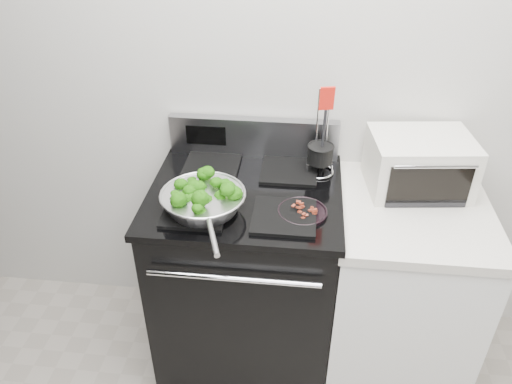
# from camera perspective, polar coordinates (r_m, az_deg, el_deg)

# --- Properties ---
(back_wall) EXTENTS (4.00, 0.02, 2.70)m
(back_wall) POSITION_cam_1_polar(r_m,az_deg,el_deg) (2.16, 7.99, 13.61)
(back_wall) COLOR #B6B3AC
(back_wall) RESTS_ON ground
(gas_range) EXTENTS (0.79, 0.69, 1.13)m
(gas_range) POSITION_cam_1_polar(r_m,az_deg,el_deg) (2.33, -1.09, -9.33)
(gas_range) COLOR black
(gas_range) RESTS_ON floor
(counter) EXTENTS (0.62, 0.68, 0.92)m
(counter) POSITION_cam_1_polar(r_m,az_deg,el_deg) (2.38, 15.81, -10.75)
(counter) COLOR white
(counter) RESTS_ON floor
(skillet) EXTENTS (0.33, 0.51, 0.07)m
(skillet) POSITION_cam_1_polar(r_m,az_deg,el_deg) (1.90, -6.04, -0.93)
(skillet) COLOR silver
(skillet) RESTS_ON gas_range
(broccoli_pile) EXTENTS (0.26, 0.26, 0.09)m
(broccoli_pile) POSITION_cam_1_polar(r_m,az_deg,el_deg) (1.89, -6.08, -0.42)
(broccoli_pile) COLOR #0C3204
(broccoli_pile) RESTS_ON skillet
(bacon_plate) EXTENTS (0.19, 0.19, 0.04)m
(bacon_plate) POSITION_cam_1_polar(r_m,az_deg,el_deg) (1.91, 5.34, -2.01)
(bacon_plate) COLOR black
(bacon_plate) RESTS_ON gas_range
(utensil_holder) EXTENTS (0.13, 0.13, 0.40)m
(utensil_holder) POSITION_cam_1_polar(r_m,az_deg,el_deg) (2.14, 7.32, 3.83)
(utensil_holder) COLOR silver
(utensil_holder) RESTS_ON gas_range
(toaster_oven) EXTENTS (0.44, 0.35, 0.23)m
(toaster_oven) POSITION_cam_1_polar(r_m,az_deg,el_deg) (2.17, 18.13, 3.14)
(toaster_oven) COLOR silver
(toaster_oven) RESTS_ON counter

